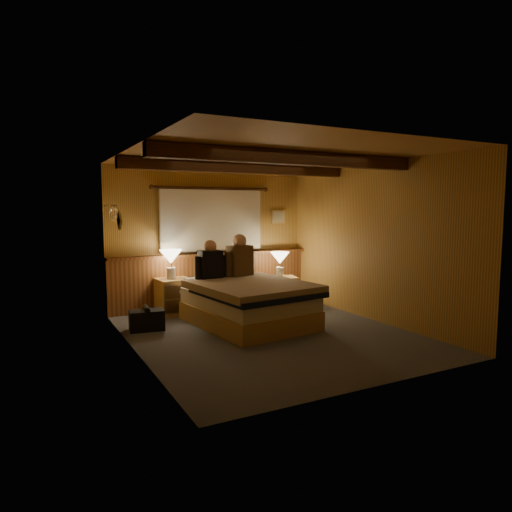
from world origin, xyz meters
TOP-DOWN VIEW (x-y plane):
  - floor at (0.00, 0.00)m, footprint 4.20×4.20m
  - ceiling at (0.00, 0.00)m, footprint 4.20×4.20m
  - wall_back at (0.00, 2.10)m, footprint 3.60×0.00m
  - wall_left at (-1.80, 0.00)m, footprint 0.00×4.20m
  - wall_right at (1.80, 0.00)m, footprint 0.00×4.20m
  - wall_front at (0.00, -2.10)m, footprint 3.60×0.00m
  - wainscot at (0.00, 2.04)m, footprint 3.60×0.23m
  - curtain_window at (0.00, 2.03)m, footprint 2.18×0.09m
  - ceiling_beams at (0.00, 0.15)m, footprint 3.60×1.65m
  - coat_rail at (-1.72, 1.58)m, footprint 0.05×0.55m
  - framed_print at (1.35, 2.08)m, footprint 0.30×0.04m
  - bed at (-0.03, 0.56)m, footprint 1.66×2.03m
  - nightstand_left at (-0.79, 1.74)m, footprint 0.55×0.50m
  - nightstand_right at (1.08, 1.44)m, footprint 0.55×0.51m
  - lamp_left at (-0.84, 1.74)m, footprint 0.36×0.36m
  - lamp_right at (1.05, 1.50)m, footprint 0.33×0.33m
  - person_left at (-0.38, 1.17)m, footprint 0.51×0.22m
  - person_right at (0.13, 1.20)m, footprint 0.56×0.30m
  - duffel_bag at (-1.44, 0.96)m, footprint 0.51×0.34m

SIDE VIEW (x-z plane):
  - floor at x=0.00m, z-range 0.00..0.00m
  - duffel_bag at x=-1.44m, z-range -0.02..0.32m
  - nightstand_right at x=1.08m, z-range 0.00..0.52m
  - nightstand_left at x=-0.79m, z-range 0.00..0.58m
  - bed at x=-0.03m, z-range 0.01..0.65m
  - wainscot at x=0.00m, z-range 0.02..0.96m
  - lamp_right at x=1.05m, z-range 0.60..1.04m
  - person_left at x=-0.38m, z-range 0.57..1.19m
  - lamp_left at x=-0.84m, z-range 0.67..1.14m
  - person_right at x=0.13m, z-range 0.57..1.26m
  - wall_left at x=-1.80m, z-range -0.90..3.30m
  - wall_right at x=1.80m, z-range -0.90..3.30m
  - wall_back at x=0.00m, z-range -0.60..3.00m
  - wall_front at x=0.00m, z-range -0.60..3.00m
  - curtain_window at x=0.00m, z-range 0.96..2.08m
  - framed_print at x=1.35m, z-range 1.43..1.68m
  - coat_rail at x=-1.72m, z-range 1.55..1.79m
  - ceiling_beams at x=0.00m, z-range 2.23..2.39m
  - ceiling at x=0.00m, z-range 2.40..2.40m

